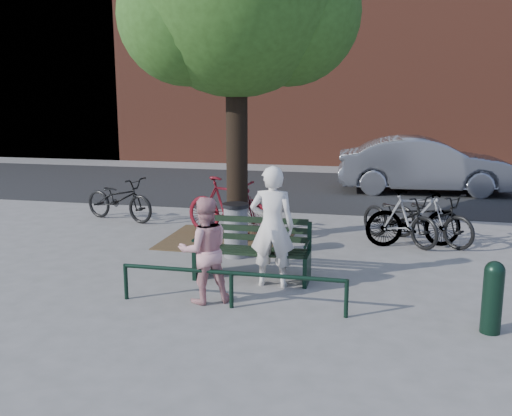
% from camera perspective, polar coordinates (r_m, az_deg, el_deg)
% --- Properties ---
extents(ground, '(90.00, 90.00, 0.00)m').
position_cam_1_polar(ground, '(8.76, -0.40, -7.14)').
color(ground, gray).
rests_on(ground, ground).
extents(dirt_pit, '(2.40, 2.00, 0.02)m').
position_cam_1_polar(dirt_pit, '(11.04, -2.87, -3.17)').
color(dirt_pit, brown).
rests_on(dirt_pit, ground).
extents(road, '(40.00, 7.00, 0.01)m').
position_cam_1_polar(road, '(16.92, 6.15, 1.90)').
color(road, black).
rests_on(road, ground).
extents(townhouse_row, '(45.00, 4.00, 14.00)m').
position_cam_1_polar(townhouse_row, '(24.39, 9.09, 19.46)').
color(townhouse_row, brown).
rests_on(townhouse_row, ground).
extents(park_bench, '(1.74, 0.54, 0.97)m').
position_cam_1_polar(park_bench, '(8.69, -0.28, -3.99)').
color(park_bench, black).
rests_on(park_bench, ground).
extents(guard_railing, '(3.06, 0.06, 0.51)m').
position_cam_1_polar(guard_railing, '(7.53, -2.49, -7.06)').
color(guard_railing, black).
rests_on(guard_railing, ground).
extents(person_left, '(0.67, 0.47, 1.78)m').
position_cam_1_polar(person_left, '(8.26, 1.63, -1.88)').
color(person_left, silver).
rests_on(person_left, ground).
extents(person_right, '(0.88, 0.81, 1.44)m').
position_cam_1_polar(person_right, '(7.68, -5.18, -4.23)').
color(person_right, '#CD8D90').
rests_on(person_right, ground).
extents(bollard, '(0.24, 0.24, 0.88)m').
position_cam_1_polar(bollard, '(7.30, 22.59, -8.01)').
color(bollard, black).
rests_on(bollard, ground).
extents(litter_bin, '(0.46, 0.46, 0.93)m').
position_cam_1_polar(litter_bin, '(9.84, -2.03, -2.20)').
color(litter_bin, gray).
rests_on(litter_bin, ground).
extents(bicycle_a, '(1.96, 1.16, 0.97)m').
position_cam_1_polar(bicycle_a, '(12.99, -13.51, 0.90)').
color(bicycle_a, black).
rests_on(bicycle_a, ground).
extents(bicycle_b, '(2.03, 1.14, 1.17)m').
position_cam_1_polar(bicycle_b, '(11.20, -2.77, 0.07)').
color(bicycle_b, '#5D0D16').
rests_on(bicycle_b, ground).
extents(bicycle_c, '(1.78, 1.72, 0.96)m').
position_cam_1_polar(bicycle_c, '(11.07, 14.17, -0.96)').
color(bicycle_c, black).
rests_on(bicycle_c, ground).
extents(bicycle_d, '(1.84, 0.92, 1.07)m').
position_cam_1_polar(bicycle_d, '(10.85, 15.50, -1.00)').
color(bicycle_d, gray).
rests_on(bicycle_d, ground).
extents(bicycle_e, '(1.88, 1.65, 0.98)m').
position_cam_1_polar(bicycle_e, '(11.20, 17.00, -0.93)').
color(bicycle_e, black).
rests_on(bicycle_e, ground).
extents(parked_car, '(4.91, 1.99, 1.58)m').
position_cam_1_polar(parked_car, '(16.80, 16.51, 4.13)').
color(parked_car, slate).
rests_on(parked_car, ground).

